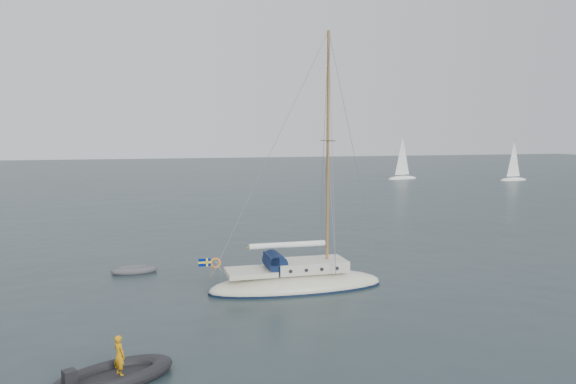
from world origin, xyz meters
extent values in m
plane|color=black|center=(0.00, 0.00, 0.00)|extent=(300.00, 300.00, 0.00)
ellipsoid|color=beige|center=(-1.35, -2.80, 0.15)|extent=(8.97, 2.79, 1.49)
cube|color=silver|center=(-0.65, -2.80, 1.18)|extent=(3.59, 1.89, 0.55)
cube|color=beige|center=(-3.74, -2.80, 1.02)|extent=(2.39, 1.89, 0.25)
cylinder|color=#0E1B3B|center=(-2.49, -2.80, 1.45)|extent=(0.96, 1.64, 0.96)
cube|color=#0E1B3B|center=(-2.69, -2.80, 1.65)|extent=(0.45, 1.64, 0.40)
cylinder|color=olive|center=(0.25, -2.80, 6.88)|extent=(0.15, 0.15, 11.96)
cylinder|color=olive|center=(0.25, -2.80, 7.47)|extent=(0.05, 2.19, 0.05)
cylinder|color=olive|center=(-1.84, -2.80, 2.24)|extent=(4.18, 0.10, 0.10)
cylinder|color=white|center=(-1.84, -2.80, 2.29)|extent=(3.89, 0.28, 0.28)
cylinder|color=#9C9BA4|center=(-5.33, -2.80, 1.44)|extent=(0.04, 2.19, 0.04)
torus|color=orange|center=(-5.38, -2.20, 1.44)|extent=(0.54, 0.10, 0.54)
cylinder|color=olive|center=(-5.68, -2.80, 1.35)|extent=(0.03, 0.03, 0.90)
cube|color=#001467|center=(-5.98, -2.80, 1.64)|extent=(0.60, 0.02, 0.38)
cube|color=yellow|center=(-5.98, -2.80, 1.64)|extent=(0.62, 0.03, 0.09)
cube|color=yellow|center=(-5.87, -2.80, 1.64)|extent=(0.09, 0.03, 0.40)
cylinder|color=black|center=(-1.94, -1.84, 1.18)|extent=(0.18, 0.06, 0.18)
cylinder|color=black|center=(-1.94, -3.76, 1.18)|extent=(0.18, 0.06, 0.18)
cylinder|color=black|center=(-1.15, -1.84, 1.18)|extent=(0.18, 0.06, 0.18)
cylinder|color=black|center=(-1.15, -3.76, 1.18)|extent=(0.18, 0.06, 0.18)
cylinder|color=black|center=(-0.35, -1.84, 1.18)|extent=(0.18, 0.06, 0.18)
cylinder|color=black|center=(-0.35, -3.76, 1.18)|extent=(0.18, 0.06, 0.18)
cylinder|color=black|center=(0.45, -1.84, 1.18)|extent=(0.18, 0.06, 0.18)
cylinder|color=black|center=(0.45, -3.76, 1.18)|extent=(0.18, 0.06, 0.18)
cube|color=#525258|center=(-9.23, 2.87, 0.11)|extent=(1.55, 0.64, 0.09)
cube|color=black|center=(-10.02, -11.48, 0.15)|extent=(2.51, 1.04, 0.13)
cube|color=black|center=(-11.38, -11.48, 0.47)|extent=(0.37, 0.37, 0.63)
imported|color=orange|center=(-9.81, -11.48, 0.84)|extent=(0.38, 0.52, 1.31)
ellipsoid|color=white|center=(35.94, 57.89, 0.05)|extent=(6.10, 2.03, 1.02)
cylinder|color=#9C9BA4|center=(35.94, 57.89, 4.07)|extent=(0.10, 0.10, 7.12)
cone|color=white|center=(35.89, 57.89, 4.07)|extent=(3.25, 3.25, 6.61)
ellipsoid|color=white|center=(52.43, 50.16, 0.05)|extent=(5.49, 1.83, 0.92)
cylinder|color=#9C9BA4|center=(52.43, 50.16, 3.66)|extent=(0.09, 0.09, 6.41)
cone|color=white|center=(52.39, 50.16, 3.66)|extent=(2.93, 2.93, 5.95)
camera|label=1|loc=(-9.37, -29.33, 7.84)|focal=35.00mm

